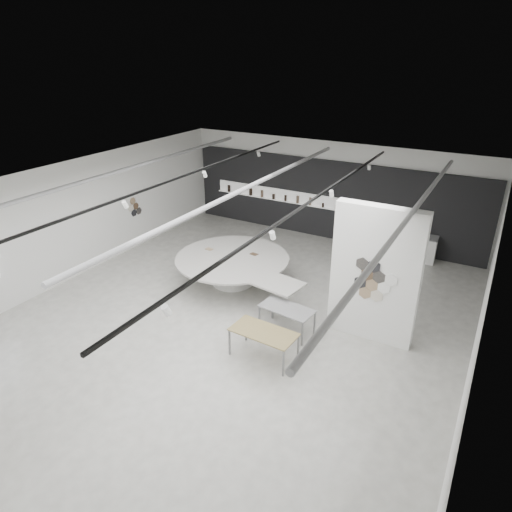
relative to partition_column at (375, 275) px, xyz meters
The scene contains 7 objects.
room 3.74m from the partition_column, 164.48° to the right, with size 12.02×14.02×3.82m.
back_wall_display 6.94m from the partition_column, 121.10° to the left, with size 11.80×0.27×3.10m.
partition_column is the anchor object (origin of this frame).
display_island 4.84m from the partition_column, behind, with size 4.84×4.12×0.93m.
sample_table_wood 3.13m from the partition_column, 132.03° to the right, with size 1.65×0.89×0.75m.
sample_table_stone 2.44m from the partition_column, 155.48° to the right, with size 1.50×0.88×0.73m.
kitchen_counter 5.67m from the partition_column, 90.78° to the left, with size 1.66×0.72×1.28m.
Camera 1 is at (5.89, -9.27, 6.96)m, focal length 32.00 mm.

